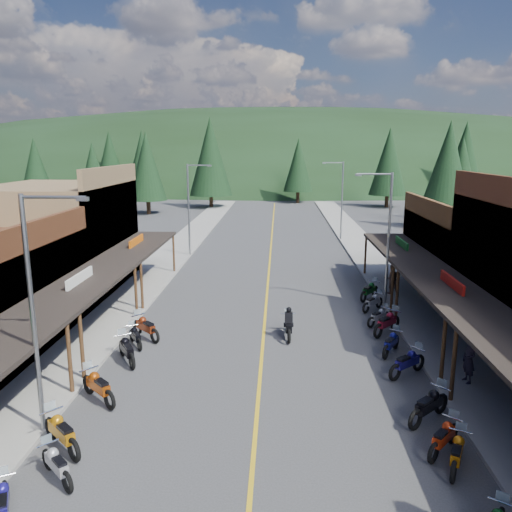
# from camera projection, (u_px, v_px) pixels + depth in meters

# --- Properties ---
(ground) EXTENTS (220.00, 220.00, 0.00)m
(ground) POSITION_uv_depth(u_px,v_px,m) (261.00, 362.00, 22.30)
(ground) COLOR #38383A
(ground) RESTS_ON ground
(centerline) EXTENTS (0.15, 90.00, 0.01)m
(centerline) POSITION_uv_depth(u_px,v_px,m) (270.00, 262.00, 41.82)
(centerline) COLOR gold
(centerline) RESTS_ON ground
(sidewalk_west) EXTENTS (3.40, 94.00, 0.15)m
(sidewalk_west) POSITION_uv_depth(u_px,v_px,m) (167.00, 260.00, 42.19)
(sidewalk_west) COLOR gray
(sidewalk_west) RESTS_ON ground
(sidewalk_east) EXTENTS (3.40, 94.00, 0.15)m
(sidewalk_east) POSITION_uv_depth(u_px,v_px,m) (374.00, 262.00, 41.42)
(sidewalk_east) COLOR gray
(sidewalk_east) RESTS_ON ground
(shop_west_3) EXTENTS (10.90, 10.20, 8.20)m
(shop_west_3) POSITION_uv_depth(u_px,v_px,m) (61.00, 237.00, 33.19)
(shop_west_3) COLOR brown
(shop_west_3) RESTS_ON ground
(shop_east_3) EXTENTS (10.90, 10.20, 6.20)m
(shop_east_3) POSITION_uv_depth(u_px,v_px,m) (480.00, 256.00, 32.18)
(shop_east_3) COLOR #4C2D16
(shop_east_3) RESTS_ON ground
(streetlight_0) EXTENTS (2.16, 0.18, 8.00)m
(streetlight_0) POSITION_uv_depth(u_px,v_px,m) (36.00, 306.00, 15.80)
(streetlight_0) COLOR gray
(streetlight_0) RESTS_ON ground
(streetlight_1) EXTENTS (2.16, 0.18, 8.00)m
(streetlight_1) POSITION_uv_depth(u_px,v_px,m) (190.00, 206.00, 43.13)
(streetlight_1) COLOR gray
(streetlight_1) RESTS_ON ground
(streetlight_2) EXTENTS (2.16, 0.18, 8.00)m
(streetlight_2) POSITION_uv_depth(u_px,v_px,m) (386.00, 234.00, 28.85)
(streetlight_2) COLOR gray
(streetlight_2) RESTS_ON ground
(streetlight_3) EXTENTS (2.16, 0.18, 8.00)m
(streetlight_3) POSITION_uv_depth(u_px,v_px,m) (341.00, 197.00, 50.32)
(streetlight_3) COLOR gray
(streetlight_3) RESTS_ON ground
(ridge_hill) EXTENTS (310.00, 140.00, 60.00)m
(ridge_hill) POSITION_uv_depth(u_px,v_px,m) (277.00, 179.00, 154.07)
(ridge_hill) COLOR black
(ridge_hill) RESTS_ON ground
(pine_0) EXTENTS (5.04, 5.04, 11.00)m
(pine_0) POSITION_uv_depth(u_px,v_px,m) (35.00, 165.00, 83.22)
(pine_0) COLOR black
(pine_0) RESTS_ON ground
(pine_1) EXTENTS (5.88, 5.88, 12.50)m
(pine_1) POSITION_uv_depth(u_px,v_px,m) (143.00, 160.00, 90.15)
(pine_1) COLOR black
(pine_1) RESTS_ON ground
(pine_2) EXTENTS (6.72, 6.72, 14.00)m
(pine_2) POSITION_uv_depth(u_px,v_px,m) (210.00, 157.00, 77.66)
(pine_2) COLOR black
(pine_2) RESTS_ON ground
(pine_3) EXTENTS (5.04, 5.04, 11.00)m
(pine_3) POSITION_uv_depth(u_px,v_px,m) (298.00, 165.00, 85.17)
(pine_3) COLOR black
(pine_3) RESTS_ON ground
(pine_4) EXTENTS (5.88, 5.88, 12.50)m
(pine_4) POSITION_uv_depth(u_px,v_px,m) (389.00, 161.00, 78.53)
(pine_4) COLOR black
(pine_4) RESTS_ON ground
(pine_5) EXTENTS (6.72, 6.72, 14.00)m
(pine_5) POSITION_uv_depth(u_px,v_px,m) (465.00, 155.00, 89.37)
(pine_5) COLOR black
(pine_5) RESTS_ON ground
(pine_7) EXTENTS (5.88, 5.88, 12.50)m
(pine_7) POSITION_uv_depth(u_px,v_px,m) (110.00, 159.00, 96.37)
(pine_7) COLOR black
(pine_7) RESTS_ON ground
(pine_8) EXTENTS (4.48, 4.48, 10.00)m
(pine_8) POSITION_uv_depth(u_px,v_px,m) (94.00, 176.00, 61.05)
(pine_8) COLOR black
(pine_8) RESTS_ON ground
(pine_9) EXTENTS (4.93, 4.93, 10.80)m
(pine_9) POSITION_uv_depth(u_px,v_px,m) (461.00, 171.00, 63.80)
(pine_9) COLOR black
(pine_9) RESTS_ON ground
(pine_10) EXTENTS (5.38, 5.38, 11.60)m
(pine_10) POSITION_uv_depth(u_px,v_px,m) (147.00, 166.00, 70.46)
(pine_10) COLOR black
(pine_10) RESTS_ON ground
(pine_11) EXTENTS (5.82, 5.82, 12.40)m
(pine_11) POSITION_uv_depth(u_px,v_px,m) (448.00, 167.00, 56.97)
(pine_11) COLOR black
(pine_11) RESTS_ON ground
(bike_west_3) EXTENTS (1.44, 2.00, 1.10)m
(bike_west_3) POSITION_uv_depth(u_px,v_px,m) (3.00, 501.00, 12.70)
(bike_west_3) COLOR navy
(bike_west_3) RESTS_ON ground
(bike_west_4) EXTENTS (1.87, 1.84, 1.12)m
(bike_west_4) POSITION_uv_depth(u_px,v_px,m) (56.00, 463.00, 14.20)
(bike_west_4) COLOR #ACABB1
(bike_west_4) RESTS_ON ground
(bike_west_5) EXTENTS (2.24, 2.16, 1.33)m
(bike_west_5) POSITION_uv_depth(u_px,v_px,m) (61.00, 431.00, 15.63)
(bike_west_5) COLOR #B9720D
(bike_west_5) RESTS_ON ground
(bike_west_6) EXTENTS (2.24, 2.17, 1.34)m
(bike_west_6) POSITION_uv_depth(u_px,v_px,m) (98.00, 385.00, 18.65)
(bike_west_6) COLOR #A03F0B
(bike_west_6) RESTS_ON ground
(bike_west_7) EXTENTS (1.85, 2.36, 1.31)m
(bike_west_7) POSITION_uv_depth(u_px,v_px,m) (127.00, 349.00, 22.05)
(bike_west_7) COLOR black
(bike_west_7) RESTS_ON ground
(bike_west_8) EXTENTS (1.51, 1.93, 1.07)m
(bike_west_8) POSITION_uv_depth(u_px,v_px,m) (135.00, 336.00, 23.91)
(bike_west_8) COLOR black
(bike_west_8) RESTS_ON ground
(bike_west_9) EXTENTS (2.20, 2.18, 1.33)m
(bike_west_9) POSITION_uv_depth(u_px,v_px,m) (146.00, 326.00, 24.80)
(bike_west_9) COLOR maroon
(bike_west_9) RESTS_ON ground
(bike_east_4) EXTENTS (1.47, 2.09, 1.14)m
(bike_east_4) POSITION_uv_depth(u_px,v_px,m) (457.00, 452.00, 14.73)
(bike_east_4) COLOR #BF680D
(bike_east_4) RESTS_ON ground
(bike_east_5) EXTENTS (1.84, 1.98, 1.16)m
(bike_east_5) POSITION_uv_depth(u_px,v_px,m) (444.00, 436.00, 15.51)
(bike_east_5) COLOR #BB2B0D
(bike_east_5) RESTS_ON ground
(bike_east_6) EXTENTS (2.22, 2.15, 1.33)m
(bike_east_6) POSITION_uv_depth(u_px,v_px,m) (429.00, 404.00, 17.27)
(bike_east_6) COLOR black
(bike_east_6) RESTS_ON ground
(bike_east_7) EXTENTS (2.20, 2.01, 1.28)m
(bike_east_7) POSITION_uv_depth(u_px,v_px,m) (407.00, 361.00, 20.78)
(bike_east_7) COLOR navy
(bike_east_7) RESTS_ON ground
(bike_east_8) EXTENTS (1.63, 2.12, 1.18)m
(bike_east_8) POSITION_uv_depth(u_px,v_px,m) (391.00, 342.00, 23.00)
(bike_east_8) COLOR navy
(bike_east_8) RESTS_ON ground
(bike_east_9) EXTENTS (2.15, 2.26, 1.34)m
(bike_east_9) POSITION_uv_depth(u_px,v_px,m) (387.00, 322.00, 25.45)
(bike_east_9) COLOR maroon
(bike_east_9) RESTS_ON ground
(bike_east_10) EXTENTS (1.78, 1.71, 1.06)m
(bike_east_10) POSITION_uv_depth(u_px,v_px,m) (379.00, 316.00, 26.78)
(bike_east_10) COLOR #9D9EA2
(bike_east_10) RESTS_ON ground
(bike_east_11) EXTENTS (1.84, 1.91, 1.14)m
(bike_east_11) POSITION_uv_depth(u_px,v_px,m) (373.00, 301.00, 29.17)
(bike_east_11) COLOR #9E9EA3
(bike_east_11) RESTS_ON ground
(bike_east_12) EXTENTS (1.91, 2.23, 1.27)m
(bike_east_12) POSITION_uv_depth(u_px,v_px,m) (369.00, 290.00, 31.28)
(bike_east_12) COLOR #0D4217
(bike_east_12) RESTS_ON ground
(rider_on_bike) EXTENTS (0.79, 2.23, 1.69)m
(rider_on_bike) POSITION_uv_depth(u_px,v_px,m) (289.00, 325.00, 24.98)
(rider_on_bike) COLOR black
(rider_on_bike) RESTS_ON ground
(pedestrian_east_a) EXTENTS (0.56, 0.76, 1.91)m
(pedestrian_east_a) POSITION_uv_depth(u_px,v_px,m) (469.00, 360.00, 19.83)
(pedestrian_east_a) COLOR black
(pedestrian_east_a) RESTS_ON sidewalk_east
(pedestrian_east_b) EXTENTS (0.95, 0.58, 1.92)m
(pedestrian_east_b) POSITION_uv_depth(u_px,v_px,m) (391.00, 279.00, 32.03)
(pedestrian_east_b) COLOR brown
(pedestrian_east_b) RESTS_ON sidewalk_east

